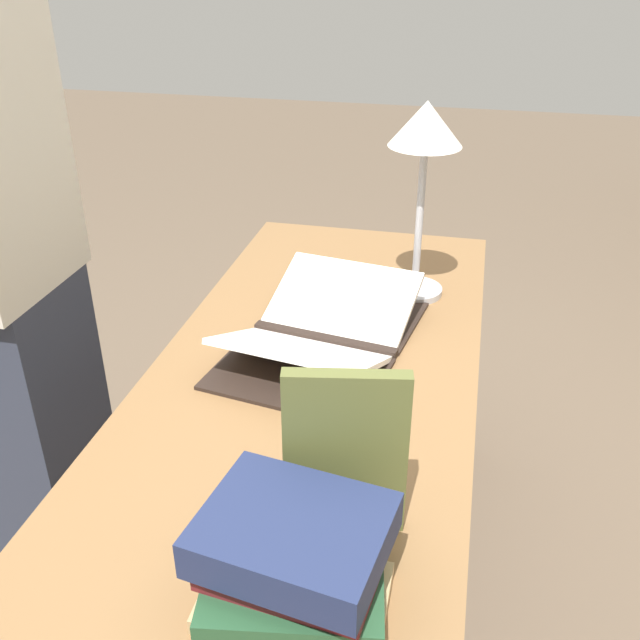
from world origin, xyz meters
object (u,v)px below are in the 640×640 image
at_px(person_reader, 10,275).
at_px(coffee_mug, 332,400).
at_px(open_book, 323,332).
at_px(book_stack_tall, 294,562).
at_px(reading_lamp, 425,144).
at_px(book_standing_upright, 345,453).

bearing_deg(person_reader, coffee_mug, -105.15).
height_order(open_book, book_stack_tall, book_stack_tall).
height_order(reading_lamp, coffee_mug, reading_lamp).
distance_m(coffee_mug, person_reader, 0.82).
bearing_deg(open_book, reading_lamp, 159.43).
height_order(book_standing_upright, reading_lamp, reading_lamp).
bearing_deg(book_stack_tall, reading_lamp, 176.63).
relative_size(coffee_mug, person_reader, 0.06).
height_order(open_book, reading_lamp, reading_lamp).
bearing_deg(coffee_mug, book_stack_tall, 5.14).
relative_size(book_stack_tall, book_standing_upright, 0.95).
xyz_separation_m(book_stack_tall, coffee_mug, (-0.42, -0.04, -0.04)).
xyz_separation_m(open_book, coffee_mug, (0.26, 0.07, 0.01)).
bearing_deg(book_standing_upright, book_stack_tall, -23.16).
bearing_deg(person_reader, reading_lamp, -68.88).
bearing_deg(book_stack_tall, book_standing_upright, 167.32).
bearing_deg(person_reader, book_standing_upright, -118.76).
distance_m(book_standing_upright, reading_lamp, 0.85).
relative_size(book_standing_upright, person_reader, 0.16).
relative_size(open_book, book_standing_upright, 2.08).
height_order(coffee_mug, person_reader, person_reader).
distance_m(book_stack_tall, person_reader, 1.04).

